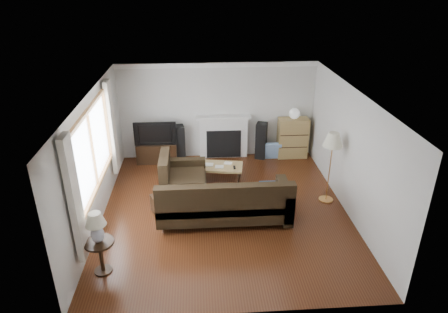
{
  "coord_description": "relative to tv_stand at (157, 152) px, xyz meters",
  "views": [
    {
      "loc": [
        -0.51,
        -7.03,
        4.54
      ],
      "look_at": [
        0.0,
        0.3,
        1.1
      ],
      "focal_mm": 32.0,
      "sensor_mm": 36.0,
      "label": 1
    }
  ],
  "objects": [
    {
      "name": "fireplace",
      "position": [
        1.74,
        0.15,
        0.32
      ],
      "size": [
        1.4,
        0.26,
        1.15
      ],
      "primitive_type": "cube",
      "color": "white",
      "rests_on": "room"
    },
    {
      "name": "footstool",
      "position": [
        0.34,
        -2.48,
        -0.07
      ],
      "size": [
        0.6,
        0.6,
        0.38
      ],
      "primitive_type": "cube",
      "rotation": [
        0.0,
        0.0,
        0.43
      ],
      "color": "black",
      "rests_on": "ground"
    },
    {
      "name": "curtain_far",
      "position": [
        -0.81,
        -1.17,
        1.14
      ],
      "size": [
        0.1,
        0.35,
        2.1
      ],
      "primitive_type": "cube",
      "color": "beige",
      "rests_on": "room"
    },
    {
      "name": "speaker_left",
      "position": [
        0.58,
        0.05,
        0.22
      ],
      "size": [
        0.32,
        0.36,
        0.94
      ],
      "primitive_type": "cube",
      "rotation": [
        0.0,
        0.0,
        0.18
      ],
      "color": "black",
      "rests_on": "ground"
    },
    {
      "name": "coffee_table",
      "position": [
        1.54,
        -1.22,
        -0.05
      ],
      "size": [
        1.15,
        0.75,
        0.42
      ],
      "primitive_type": "cube",
      "rotation": [
        0.0,
        0.0,
        -0.15
      ],
      "color": "#A0834C",
      "rests_on": "ground"
    },
    {
      "name": "sectional_sofa",
      "position": [
        1.55,
        -2.79,
        0.2
      ],
      "size": [
        2.83,
        2.07,
        0.91
      ],
      "primitive_type": "cube",
      "color": "black",
      "rests_on": "ground"
    },
    {
      "name": "globe_lamp",
      "position": [
        3.55,
        0.04,
        0.95
      ],
      "size": [
        0.27,
        0.27,
        0.27
      ],
      "primitive_type": "sphere",
      "color": "white",
      "rests_on": "bookshelf"
    },
    {
      "name": "window",
      "position": [
        -0.86,
        -2.69,
        1.29
      ],
      "size": [
        0.12,
        2.74,
        1.54
      ],
      "primitive_type": "cube",
      "color": "brown",
      "rests_on": "room"
    },
    {
      "name": "speaker_right",
      "position": [
        2.72,
        0.04,
        0.23
      ],
      "size": [
        0.35,
        0.39,
        0.96
      ],
      "primitive_type": "cube",
      "rotation": [
        0.0,
        0.0,
        -0.32
      ],
      "color": "black",
      "rests_on": "ground"
    },
    {
      "name": "television",
      "position": [
        0.0,
        0.0,
        0.56
      ],
      "size": [
        1.06,
        0.14,
        0.61
      ],
      "primitive_type": "imported",
      "color": "black",
      "rests_on": "tv_stand"
    },
    {
      "name": "room",
      "position": [
        1.59,
        -2.49,
        0.99
      ],
      "size": [
        5.1,
        5.6,
        2.54
      ],
      "color": "#46210F",
      "rests_on": "ground"
    },
    {
      "name": "floor_lamp",
      "position": [
        3.81,
        -2.23,
        0.53
      ],
      "size": [
        0.48,
        0.48,
        1.57
      ],
      "primitive_type": "cube",
      "rotation": [
        0.0,
        0.0,
        -0.2
      ],
      "color": "#CD8D47",
      "rests_on": "ground"
    },
    {
      "name": "tv_stand",
      "position": [
        0.0,
        0.0,
        0.0
      ],
      "size": [
        1.02,
        0.46,
        0.51
      ],
      "primitive_type": "cube",
      "color": "black",
      "rests_on": "ground"
    },
    {
      "name": "curtain_near",
      "position": [
        -0.81,
        -4.21,
        1.14
      ],
      "size": [
        0.1,
        0.35,
        2.1
      ],
      "primitive_type": "cube",
      "color": "beige",
      "rests_on": "room"
    },
    {
      "name": "bookshelf",
      "position": [
        3.55,
        0.04,
        0.28
      ],
      "size": [
        0.78,
        0.37,
        1.07
      ],
      "primitive_type": "cube",
      "color": "#9F834A",
      "rests_on": "ground"
    },
    {
      "name": "table_lamp",
      "position": [
        -0.56,
        -4.19,
        0.61
      ],
      "size": [
        0.33,
        0.33,
        0.53
      ],
      "primitive_type": "cube",
      "color": "silver",
      "rests_on": "side_table"
    },
    {
      "name": "side_table",
      "position": [
        -0.56,
        -4.19,
        0.04
      ],
      "size": [
        0.48,
        0.48,
        0.6
      ],
      "primitive_type": "cube",
      "color": "black",
      "rests_on": "ground"
    }
  ]
}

